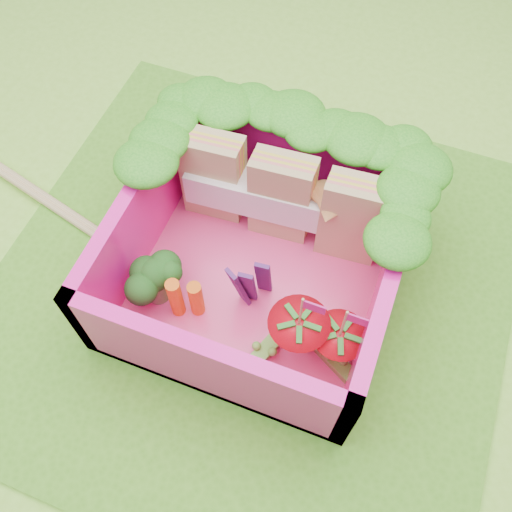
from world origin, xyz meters
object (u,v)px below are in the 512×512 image
object	(u,v)px
bento_box	(258,254)
strawberry_right	(337,345)
broccoli	(153,277)
chopsticks	(66,213)
sandwich_stack	(283,198)
strawberry_left	(297,335)

from	to	relation	value
bento_box	strawberry_right	world-z (taller)	bento_box
strawberry_right	broccoli	bearing A→B (deg)	-179.50
bento_box	chopsticks	distance (m)	1.18
bento_box	chopsticks	bearing A→B (deg)	179.79
sandwich_stack	broccoli	size ratio (longest dim) A/B	3.12
strawberry_right	chopsticks	distance (m)	1.67
strawberry_left	chopsticks	distance (m)	1.49
sandwich_stack	chopsticks	distance (m)	1.23
chopsticks	broccoli	bearing A→B (deg)	-21.48
strawberry_left	strawberry_right	size ratio (longest dim) A/B	1.06
sandwich_stack	strawberry_right	bearing A→B (deg)	-51.16
strawberry_right	chopsticks	world-z (taller)	strawberry_right
sandwich_stack	strawberry_left	distance (m)	0.70
strawberry_left	strawberry_right	distance (m)	0.19
strawberry_left	chopsticks	xyz separation A→B (m)	(-1.45, 0.30, -0.18)
sandwich_stack	strawberry_left	size ratio (longest dim) A/B	2.03
broccoli	strawberry_right	size ratio (longest dim) A/B	0.69
sandwich_stack	bento_box	bearing A→B (deg)	-91.15
strawberry_left	bento_box	bearing A→B (deg)	135.92
strawberry_left	chopsticks	world-z (taller)	strawberry_left
bento_box	chopsticks	size ratio (longest dim) A/B	0.54
strawberry_left	strawberry_right	xyz separation A→B (m)	(0.18, 0.02, -0.01)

